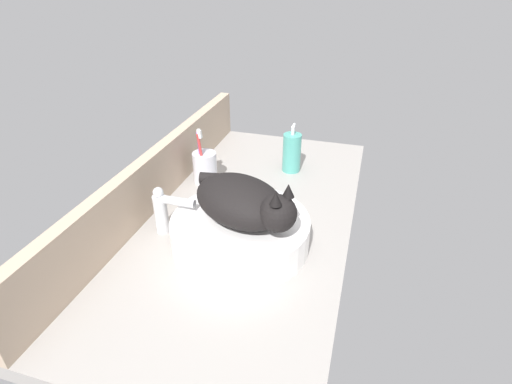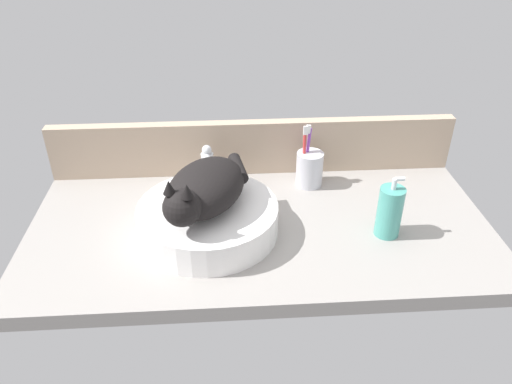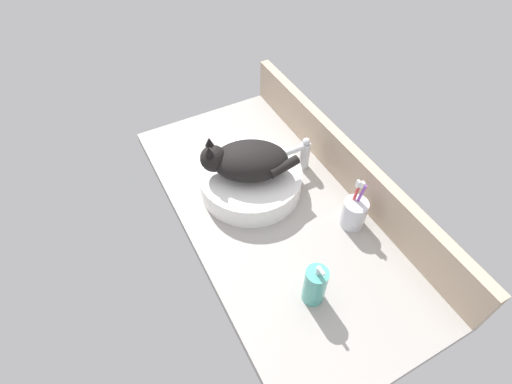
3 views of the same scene
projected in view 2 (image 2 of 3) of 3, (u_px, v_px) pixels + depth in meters
ground_plane at (260, 230)px, 131.65cm from camera, size 120.12×59.56×4.00cm
backsplash_panel at (253, 147)px, 149.88cm from camera, size 120.12×3.60×16.48cm
sink_basin at (208, 219)px, 125.36cm from camera, size 35.21×35.21×7.93cm
cat at (204, 189)px, 119.10cm from camera, size 26.01×30.08×14.00cm
faucet at (208, 167)px, 141.31cm from camera, size 3.60×11.81×13.60cm
soap_dispenser at (390, 212)px, 123.33cm from camera, size 6.26×6.26×16.62cm
toothbrush_cup at (309, 168)px, 144.79cm from camera, size 7.78×7.78×18.68cm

